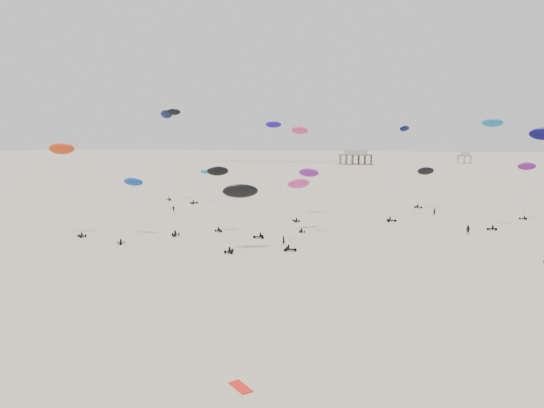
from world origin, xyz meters
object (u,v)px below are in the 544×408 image
(rig_8, at_px, (526,177))
(pavilion_small, at_px, (464,158))
(pavilion_main, at_px, (356,158))
(rig_4, at_px, (218,184))
(rig_0, at_px, (131,194))
(spectator_0, at_px, (284,245))

(rig_8, bearing_deg, pavilion_small, 15.43)
(pavilion_main, height_order, rig_4, rig_4)
(rig_0, bearing_deg, rig_4, -174.64)
(rig_0, bearing_deg, pavilion_main, -119.80)
(pavilion_small, height_order, rig_0, rig_0)
(rig_8, height_order, spectator_0, rig_8)
(pavilion_main, bearing_deg, pavilion_small, 23.20)
(rig_0, relative_size, rig_8, 1.07)
(rig_4, bearing_deg, pavilion_main, -142.40)
(spectator_0, bearing_deg, rig_8, -101.94)
(pavilion_small, bearing_deg, rig_8, -92.76)
(rig_8, bearing_deg, spectator_0, 150.54)
(rig_4, height_order, rig_8, rig_8)
(pavilion_main, relative_size, rig_8, 1.65)
(pavilion_main, distance_m, rig_8, 227.59)
(pavilion_small, distance_m, rig_8, 250.39)
(pavilion_small, distance_m, spectator_0, 297.64)
(pavilion_small, bearing_deg, spectator_0, -101.24)
(pavilion_small, bearing_deg, rig_4, -104.63)
(pavilion_main, bearing_deg, rig_8, -75.24)
(pavilion_main, distance_m, rig_4, 251.57)
(pavilion_small, height_order, spectator_0, pavilion_small)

